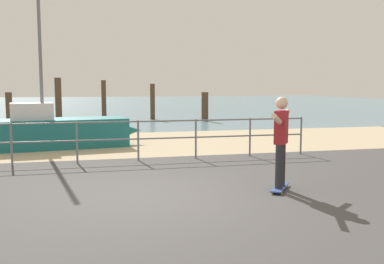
% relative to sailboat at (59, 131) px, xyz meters
% --- Properties ---
extents(ground_plane, '(24.00, 10.00, 0.04)m').
position_rel_sailboat_xyz_m(ground_plane, '(1.96, -7.51, -0.52)').
color(ground_plane, '#474444').
rests_on(ground_plane, ground).
extents(beach_strip, '(24.00, 6.00, 0.04)m').
position_rel_sailboat_xyz_m(beach_strip, '(1.96, 0.49, -0.52)').
color(beach_strip, tan).
rests_on(beach_strip, ground).
extents(sea_surface, '(72.00, 50.00, 0.04)m').
position_rel_sailboat_xyz_m(sea_surface, '(1.96, 28.49, -0.52)').
color(sea_surface, slate).
rests_on(sea_surface, ground).
extents(railing_fence, '(12.09, 0.05, 1.05)m').
position_rel_sailboat_xyz_m(railing_fence, '(0.60, -2.91, 0.17)').
color(railing_fence, slate).
rests_on(railing_fence, ground).
extents(sailboat, '(5.05, 2.02, 5.53)m').
position_rel_sailboat_xyz_m(sailboat, '(0.00, 0.00, 0.00)').
color(sailboat, '#19666B').
rests_on(sailboat, ground).
extents(skateboard, '(0.62, 0.77, 0.08)m').
position_rel_sailboat_xyz_m(skateboard, '(4.28, -6.61, -0.46)').
color(skateboard, '#334C8C').
rests_on(skateboard, ground).
extents(skateboarder, '(0.90, 1.24, 1.65)m').
position_rel_sailboat_xyz_m(skateboarder, '(4.28, -6.61, 0.49)').
color(skateboarder, '#26262B').
rests_on(skateboarder, skateboard).
extents(groyne_post_1, '(0.34, 0.34, 1.52)m').
position_rel_sailboat_xyz_m(groyne_post_1, '(-3.19, 10.92, 0.24)').
color(groyne_post_1, '#513826').
rests_on(groyne_post_1, ground).
extents(groyne_post_2, '(0.35, 0.35, 2.30)m').
position_rel_sailboat_xyz_m(groyne_post_2, '(-0.67, 11.05, 0.63)').
color(groyne_post_2, '#513826').
rests_on(groyne_post_2, ground).
extents(groyne_post_3, '(0.28, 0.28, 2.19)m').
position_rel_sailboat_xyz_m(groyne_post_3, '(1.85, 13.21, 0.57)').
color(groyne_post_3, '#513826').
rests_on(groyne_post_3, ground).
extents(groyne_post_4, '(0.26, 0.26, 1.97)m').
position_rel_sailboat_xyz_m(groyne_post_4, '(4.37, 10.03, 0.46)').
color(groyne_post_4, '#513826').
rests_on(groyne_post_4, ground).
extents(groyne_post_5, '(0.36, 0.36, 1.53)m').
position_rel_sailboat_xyz_m(groyne_post_5, '(6.89, 8.29, 0.24)').
color(groyne_post_5, '#513826').
rests_on(groyne_post_5, ground).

